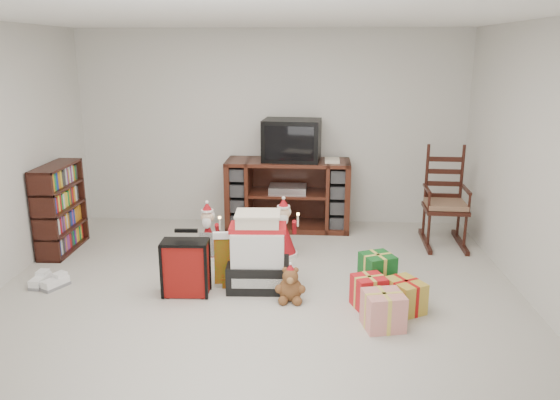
% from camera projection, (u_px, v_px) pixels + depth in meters
% --- Properties ---
extents(room, '(5.01, 5.01, 2.51)m').
position_uv_depth(room, '(254.00, 169.00, 4.65)').
color(room, beige).
rests_on(room, ground).
extents(tv_stand, '(1.57, 0.60, 0.89)m').
position_uv_depth(tv_stand, '(288.00, 195.00, 6.97)').
color(tv_stand, '#411D12').
rests_on(tv_stand, floor).
extents(bookshelf, '(0.27, 0.82, 1.00)m').
position_uv_depth(bookshelf, '(60.00, 210.00, 6.17)').
color(bookshelf, black).
rests_on(bookshelf, floor).
extents(rocking_chair, '(0.52, 0.82, 1.21)m').
position_uv_depth(rocking_chair, '(444.00, 209.00, 6.45)').
color(rocking_chair, black).
rests_on(rocking_chair, floor).
extents(gift_pile, '(0.60, 0.44, 0.74)m').
position_uv_depth(gift_pile, '(258.00, 256.00, 5.22)').
color(gift_pile, black).
rests_on(gift_pile, floor).
extents(red_suitcase, '(0.41, 0.23, 0.62)m').
position_uv_depth(red_suitcase, '(186.00, 268.00, 5.08)').
color(red_suitcase, maroon).
rests_on(red_suitcase, floor).
extents(stocking, '(0.27, 0.13, 0.55)m').
position_uv_depth(stocking, '(225.00, 259.00, 5.28)').
color(stocking, '#0B680C').
rests_on(stocking, floor).
extents(teddy_bear, '(0.22, 0.19, 0.32)m').
position_uv_depth(teddy_bear, '(290.00, 286.00, 4.99)').
color(teddy_bear, brown).
rests_on(teddy_bear, floor).
extents(santa_figurine, '(0.33, 0.31, 0.67)m').
position_uv_depth(santa_figurine, '(284.00, 234.00, 6.06)').
color(santa_figurine, '#A41119').
rests_on(santa_figurine, floor).
extents(mrs_claus_figurine, '(0.31, 0.30, 0.64)m').
position_uv_depth(mrs_claus_figurine, '(208.00, 236.00, 6.01)').
color(mrs_claus_figurine, '#A41119').
rests_on(mrs_claus_figurine, floor).
extents(sneaker_pair, '(0.35, 0.29, 0.10)m').
position_uv_depth(sneaker_pair, '(48.00, 282.00, 5.31)').
color(sneaker_pair, white).
rests_on(sneaker_pair, floor).
extents(gift_cluster, '(0.62, 0.95, 0.29)m').
position_uv_depth(gift_cluster, '(377.00, 292.00, 4.88)').
color(gift_cluster, red).
rests_on(gift_cluster, floor).
extents(crt_television, '(0.75, 0.57, 0.51)m').
position_uv_depth(crt_television, '(292.00, 140.00, 6.79)').
color(crt_television, black).
rests_on(crt_television, tv_stand).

